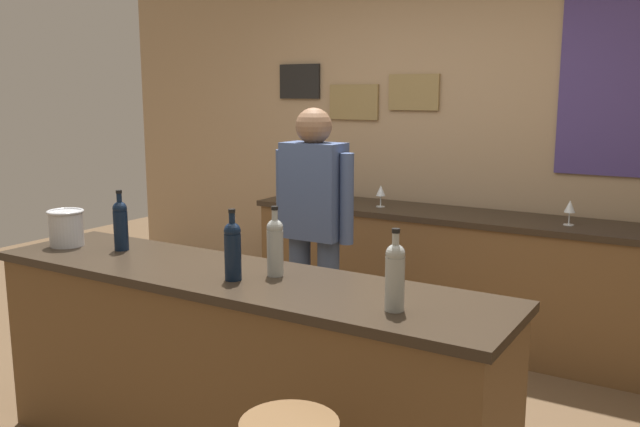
{
  "coord_description": "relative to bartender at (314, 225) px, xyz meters",
  "views": [
    {
      "loc": [
        1.82,
        -2.63,
        1.71
      ],
      "look_at": [
        -0.07,
        0.45,
        1.05
      ],
      "focal_mm": 37.55,
      "sensor_mm": 36.0,
      "label": 1
    }
  ],
  "objects": [
    {
      "name": "wine_bottle_b",
      "position": [
        0.29,
        -1.12,
        0.12
      ],
      "size": [
        0.07,
        0.07,
        0.31
      ],
      "color": "black",
      "rests_on": "bar_counter"
    },
    {
      "name": "wine_bottle_d",
      "position": [
        1.05,
        -1.13,
        0.12
      ],
      "size": [
        0.07,
        0.07,
        0.31
      ],
      "color": "#999E99",
      "rests_on": "bar_counter"
    },
    {
      "name": "back_wall",
      "position": [
        0.26,
        1.39,
        0.48
      ],
      "size": [
        6.0,
        0.09,
        2.8
      ],
      "color": "tan",
      "rests_on": "ground_plane"
    },
    {
      "name": "ice_bucket",
      "position": [
        -0.85,
        -1.06,
        0.08
      ],
      "size": [
        0.19,
        0.19,
        0.19
      ],
      "color": "#B7BABF",
      "rests_on": "bar_counter"
    },
    {
      "name": "wine_bottle_a",
      "position": [
        -0.53,
        -0.98,
        0.12
      ],
      "size": [
        0.07,
        0.07,
        0.31
      ],
      "color": "black",
      "rests_on": "bar_counter"
    },
    {
      "name": "side_counter",
      "position": [
        0.63,
        1.01,
        -0.48
      ],
      "size": [
        3.19,
        0.56,
        0.9
      ],
      "color": "brown",
      "rests_on": "ground_plane"
    },
    {
      "name": "wine_bottle_c",
      "position": [
        0.41,
        -0.97,
        0.12
      ],
      "size": [
        0.07,
        0.07,
        0.31
      ],
      "color": "#999E99",
      "rests_on": "bar_counter"
    },
    {
      "name": "bartender",
      "position": [
        0.0,
        0.0,
        0.0
      ],
      "size": [
        0.52,
        0.21,
        1.62
      ],
      "color": "#384766",
      "rests_on": "ground_plane"
    },
    {
      "name": "bar_counter",
      "position": [
        0.23,
        -1.04,
        -0.47
      ],
      "size": [
        2.51,
        0.6,
        0.92
      ],
      "color": "brown",
      "rests_on": "ground_plane"
    },
    {
      "name": "wine_glass_b",
      "position": [
        1.24,
        0.97,
        0.07
      ],
      "size": [
        0.07,
        0.07,
        0.16
      ],
      "color": "silver",
      "rests_on": "side_counter"
    },
    {
      "name": "wine_glass_a",
      "position": [
        -0.04,
        0.97,
        0.07
      ],
      "size": [
        0.07,
        0.07,
        0.16
      ],
      "color": "silver",
      "rests_on": "side_counter"
    }
  ]
}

